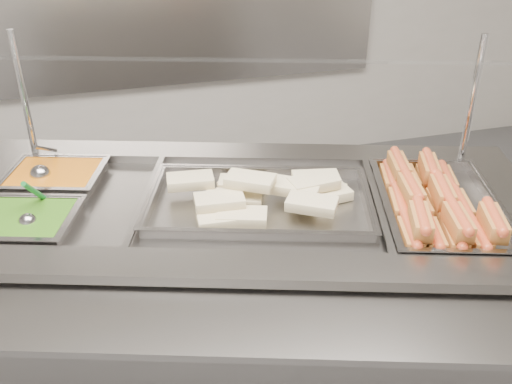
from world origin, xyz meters
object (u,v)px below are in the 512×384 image
object	(u,v)px
steam_counter	(242,308)
pan_hotdogs	(438,213)
pan_wraps	(259,206)
ladle	(41,173)
serving_spoon	(29,216)
sneeze_guard	(243,64)

from	to	relation	value
steam_counter	pan_hotdogs	size ratio (longest dim) A/B	3.25
pan_wraps	steam_counter	bearing A→B (deg)	161.99
ladle	serving_spoon	size ratio (longest dim) A/B	1.15
steam_counter	ladle	xyz separation A→B (m)	(-0.59, 0.33, 0.44)
serving_spoon	pan_hotdogs	bearing A→B (deg)	-11.12
pan_wraps	serving_spoon	distance (m)	0.67
steam_counter	serving_spoon	world-z (taller)	serving_spoon
pan_hotdogs	serving_spoon	bearing A→B (deg)	168.88
sneeze_guard	pan_wraps	bearing A→B (deg)	-92.66
ladle	sneeze_guard	bearing A→B (deg)	-10.69
pan_hotdogs	serving_spoon	size ratio (longest dim) A/B	3.79
steam_counter	sneeze_guard	world-z (taller)	sneeze_guard
pan_hotdogs	ladle	world-z (taller)	ladle
serving_spoon	ladle	bearing A→B (deg)	86.00
sneeze_guard	serving_spoon	bearing A→B (deg)	-167.08
sneeze_guard	pan_wraps	xyz separation A→B (m)	(-0.01, -0.22, -0.38)
sneeze_guard	pan_hotdogs	distance (m)	0.75
steam_counter	pan_hotdogs	distance (m)	0.72
pan_hotdogs	serving_spoon	xyz separation A→B (m)	(-1.19, 0.23, 0.05)
steam_counter	pan_hotdogs	xyz separation A→B (m)	(0.58, -0.19, 0.40)
sneeze_guard	pan_hotdogs	xyz separation A→B (m)	(0.51, -0.39, -0.39)
sneeze_guard	pan_hotdogs	world-z (taller)	sneeze_guard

